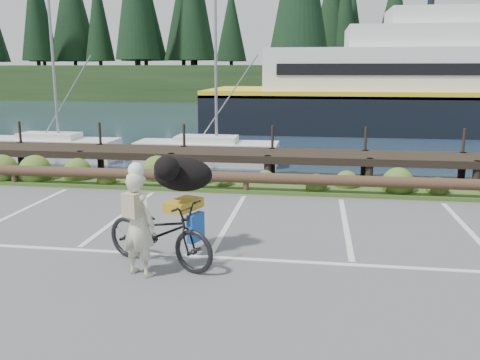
% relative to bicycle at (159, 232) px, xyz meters
% --- Properties ---
extents(ground, '(72.00, 72.00, 0.00)m').
position_rel_bicycle_xyz_m(ground, '(0.78, 0.88, -0.60)').
color(ground, '#535355').
extents(harbor_backdrop, '(170.00, 160.00, 30.00)m').
position_rel_bicycle_xyz_m(harbor_backdrop, '(1.17, 79.39, -0.60)').
color(harbor_backdrop, '#1B2D42').
rests_on(harbor_backdrop, ground).
extents(vegetation_strip, '(34.00, 1.60, 0.10)m').
position_rel_bicycle_xyz_m(vegetation_strip, '(0.78, 6.18, -0.55)').
color(vegetation_strip, '#3D5B21').
rests_on(vegetation_strip, ground).
extents(log_rail, '(32.00, 0.30, 0.60)m').
position_rel_bicycle_xyz_m(log_rail, '(0.78, 5.48, -0.60)').
color(log_rail, '#443021').
rests_on(log_rail, ground).
extents(bicycle, '(2.40, 1.58, 1.19)m').
position_rel_bicycle_xyz_m(bicycle, '(0.00, 0.00, 0.00)').
color(bicycle, black).
rests_on(bicycle, ground).
extents(cyclist, '(0.76, 0.64, 1.78)m').
position_rel_bicycle_xyz_m(cyclist, '(-0.20, -0.49, 0.30)').
color(cyclist, beige).
rests_on(cyclist, ground).
extents(dog, '(0.91, 1.22, 0.64)m').
position_rel_bicycle_xyz_m(dog, '(0.27, 0.67, 0.91)').
color(dog, black).
rests_on(dog, bicycle).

